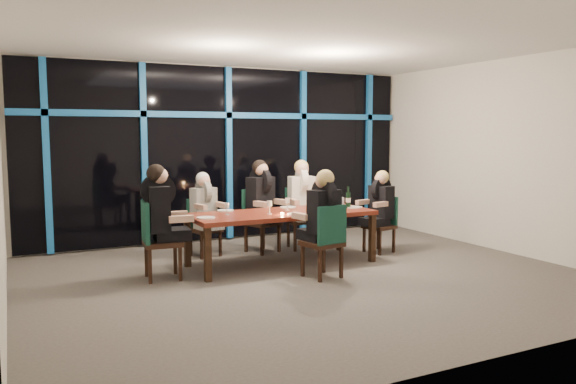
{
  "coord_description": "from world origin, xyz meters",
  "views": [
    {
      "loc": [
        -3.41,
        -6.24,
        1.85
      ],
      "look_at": [
        0.0,
        0.6,
        1.05
      ],
      "focal_mm": 35.0,
      "sensor_mm": 36.0,
      "label": 1
    }
  ],
  "objects_px": {
    "chair_far_left": "(202,224)",
    "diner_end_left": "(161,205)",
    "diner_far_left": "(205,202)",
    "chair_far_right": "(301,214)",
    "chair_near_mid": "(326,238)",
    "diner_far_mid": "(262,192)",
    "diner_near_mid": "(322,207)",
    "chair_end_left": "(155,236)",
    "diner_far_right": "(302,191)",
    "water_pitcher": "(340,204)",
    "chair_far_mid": "(259,217)",
    "diner_end_right": "(380,199)",
    "wine_bottle": "(348,200)",
    "chair_end_right": "(383,221)",
    "dining_table": "(282,217)"
  },
  "relations": [
    {
      "from": "chair_far_left",
      "to": "diner_end_left",
      "type": "relative_size",
      "value": 0.89
    },
    {
      "from": "chair_far_left",
      "to": "diner_far_left",
      "type": "height_order",
      "value": "diner_far_left"
    },
    {
      "from": "chair_far_right",
      "to": "chair_near_mid",
      "type": "bearing_deg",
      "value": -98.85
    },
    {
      "from": "diner_far_mid",
      "to": "diner_near_mid",
      "type": "distance_m",
      "value": 1.77
    },
    {
      "from": "chair_far_right",
      "to": "chair_end_left",
      "type": "bearing_deg",
      "value": -150.28
    },
    {
      "from": "chair_end_left",
      "to": "diner_far_mid",
      "type": "bearing_deg",
      "value": -58.66
    },
    {
      "from": "diner_end_left",
      "to": "diner_far_left",
      "type": "bearing_deg",
      "value": -35.76
    },
    {
      "from": "diner_far_left",
      "to": "diner_far_right",
      "type": "bearing_deg",
      "value": -18.62
    },
    {
      "from": "chair_end_left",
      "to": "water_pitcher",
      "type": "relative_size",
      "value": 5.23
    },
    {
      "from": "diner_end_left",
      "to": "chair_far_right",
      "type": "bearing_deg",
      "value": -63.58
    },
    {
      "from": "chair_far_mid",
      "to": "chair_near_mid",
      "type": "height_order",
      "value": "chair_far_mid"
    },
    {
      "from": "diner_far_right",
      "to": "chair_end_left",
      "type": "bearing_deg",
      "value": -151.79
    },
    {
      "from": "diner_far_left",
      "to": "diner_near_mid",
      "type": "relative_size",
      "value": 0.91
    },
    {
      "from": "diner_end_right",
      "to": "wine_bottle",
      "type": "relative_size",
      "value": 2.65
    },
    {
      "from": "chair_far_left",
      "to": "diner_end_left",
      "type": "distance_m",
      "value": 1.5
    },
    {
      "from": "chair_near_mid",
      "to": "wine_bottle",
      "type": "height_order",
      "value": "wine_bottle"
    },
    {
      "from": "chair_far_right",
      "to": "diner_near_mid",
      "type": "height_order",
      "value": "diner_near_mid"
    },
    {
      "from": "chair_near_mid",
      "to": "diner_far_left",
      "type": "relative_size",
      "value": 1.13
    },
    {
      "from": "diner_far_right",
      "to": "diner_near_mid",
      "type": "distance_m",
      "value": 1.83
    },
    {
      "from": "diner_far_mid",
      "to": "diner_far_left",
      "type": "bearing_deg",
      "value": 153.79
    },
    {
      "from": "diner_end_left",
      "to": "chair_end_right",
      "type": "bearing_deg",
      "value": -82.78
    },
    {
      "from": "chair_end_right",
      "to": "chair_near_mid",
      "type": "distance_m",
      "value": 1.93
    },
    {
      "from": "chair_end_left",
      "to": "water_pitcher",
      "type": "height_order",
      "value": "chair_end_left"
    },
    {
      "from": "diner_far_left",
      "to": "diner_far_mid",
      "type": "height_order",
      "value": "diner_far_mid"
    },
    {
      "from": "chair_far_mid",
      "to": "diner_far_right",
      "type": "relative_size",
      "value": 1.04
    },
    {
      "from": "dining_table",
      "to": "diner_far_right",
      "type": "bearing_deg",
      "value": 47.1
    },
    {
      "from": "diner_far_mid",
      "to": "diner_far_right",
      "type": "relative_size",
      "value": 1.01
    },
    {
      "from": "chair_end_left",
      "to": "chair_end_right",
      "type": "distance_m",
      "value": 3.58
    },
    {
      "from": "diner_far_left",
      "to": "diner_far_right",
      "type": "height_order",
      "value": "diner_far_right"
    },
    {
      "from": "chair_far_mid",
      "to": "diner_end_right",
      "type": "height_order",
      "value": "diner_end_right"
    },
    {
      "from": "diner_far_right",
      "to": "water_pitcher",
      "type": "relative_size",
      "value": 4.95
    },
    {
      "from": "chair_end_left",
      "to": "diner_end_left",
      "type": "distance_m",
      "value": 0.41
    },
    {
      "from": "chair_end_left",
      "to": "chair_near_mid",
      "type": "bearing_deg",
      "value": -110.01
    },
    {
      "from": "dining_table",
      "to": "wine_bottle",
      "type": "relative_size",
      "value": 8.13
    },
    {
      "from": "dining_table",
      "to": "chair_end_right",
      "type": "height_order",
      "value": "chair_end_right"
    },
    {
      "from": "diner_end_right",
      "to": "diner_near_mid",
      "type": "relative_size",
      "value": 0.92
    },
    {
      "from": "diner_end_right",
      "to": "diner_near_mid",
      "type": "xyz_separation_m",
      "value": [
        -1.57,
        -0.94,
        0.08
      ]
    },
    {
      "from": "chair_end_right",
      "to": "diner_near_mid",
      "type": "xyz_separation_m",
      "value": [
        -1.64,
        -0.95,
        0.42
      ]
    },
    {
      "from": "chair_far_right",
      "to": "wine_bottle",
      "type": "xyz_separation_m",
      "value": [
        0.29,
        -0.97,
        0.33
      ]
    },
    {
      "from": "dining_table",
      "to": "chair_far_mid",
      "type": "distance_m",
      "value": 0.97
    },
    {
      "from": "chair_end_left",
      "to": "water_pitcher",
      "type": "xyz_separation_m",
      "value": [
        2.6,
        -0.22,
        0.29
      ]
    },
    {
      "from": "chair_far_left",
      "to": "chair_far_right",
      "type": "relative_size",
      "value": 0.89
    },
    {
      "from": "chair_end_left",
      "to": "water_pitcher",
      "type": "distance_m",
      "value": 2.63
    },
    {
      "from": "diner_end_left",
      "to": "chair_far_mid",
      "type": "bearing_deg",
      "value": -55.08
    },
    {
      "from": "diner_far_left",
      "to": "wine_bottle",
      "type": "distance_m",
      "value": 2.15
    },
    {
      "from": "diner_far_left",
      "to": "wine_bottle",
      "type": "xyz_separation_m",
      "value": [
        1.88,
        -1.05,
        0.04
      ]
    },
    {
      "from": "chair_far_mid",
      "to": "chair_end_left",
      "type": "relative_size",
      "value": 0.98
    },
    {
      "from": "chair_near_mid",
      "to": "diner_far_mid",
      "type": "bearing_deg",
      "value": -97.61
    },
    {
      "from": "dining_table",
      "to": "diner_end_left",
      "type": "bearing_deg",
      "value": -178.44
    },
    {
      "from": "dining_table",
      "to": "diner_far_right",
      "type": "xyz_separation_m",
      "value": [
        0.77,
        0.83,
        0.25
      ]
    }
  ]
}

